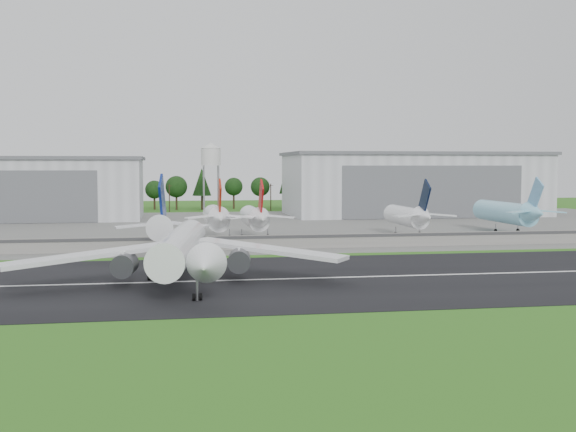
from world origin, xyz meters
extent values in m
plane|color=#2B6117|center=(0.00, 0.00, 0.00)|extent=(600.00, 600.00, 0.00)
cube|color=black|center=(0.00, 10.00, 0.05)|extent=(320.00, 60.00, 0.10)
cube|color=white|center=(0.00, 10.00, 0.11)|extent=(220.00, 1.00, 0.02)
cube|color=slate|center=(0.00, 120.00, 0.05)|extent=(320.00, 150.00, 0.10)
cube|color=gray|center=(0.00, 55.00, 1.75)|extent=(240.00, 0.50, 3.50)
cube|color=#38383A|center=(0.00, 54.70, 3.00)|extent=(240.00, 0.12, 0.70)
cube|color=silver|center=(-80.00, 165.00, 11.00)|extent=(95.00, 42.00, 22.00)
cube|color=#595B60|center=(-80.00, 165.00, 22.60)|extent=(97.00, 44.00, 1.20)
cube|color=silver|center=(75.00, 165.00, 12.00)|extent=(100.00, 45.00, 24.00)
cube|color=#595B60|center=(75.00, 165.00, 24.60)|extent=(102.00, 47.00, 1.20)
cube|color=#595B60|center=(75.00, 142.35, 10.08)|extent=(70.00, 0.30, 19.68)
cylinder|color=#99999E|center=(-8.00, 182.00, 10.00)|extent=(0.50, 0.50, 20.00)
cylinder|color=#99999E|center=(-2.00, 188.00, 10.00)|extent=(0.50, 0.50, 20.00)
cylinder|color=silver|center=(-5.00, 185.00, 23.50)|extent=(8.00, 8.00, 7.00)
cone|color=silver|center=(-5.00, 185.00, 28.20)|extent=(8.40, 8.40, 2.40)
cylinder|color=white|center=(-20.90, 10.00, 6.20)|extent=(10.92, 44.38, 5.80)
cone|color=white|center=(-17.97, -14.83, 6.20)|extent=(6.46, 6.64, 5.80)
cone|color=white|center=(-24.01, 36.32, 7.40)|extent=(6.53, 9.58, 5.51)
cube|color=navy|center=(-23.95, 35.82, 12.70)|extent=(1.62, 9.53, 11.13)
cube|color=white|center=(-5.77, 9.77, 5.40)|extent=(26.13, 20.46, 2.65)
cylinder|color=#333338|center=(-11.06, 7.64, 3.80)|extent=(4.42, 5.91, 3.80)
cube|color=white|center=(-18.99, 36.41, 7.80)|extent=(9.52, 6.67, 0.98)
cube|color=white|center=(-35.56, 6.25, 5.40)|extent=(28.07, 15.27, 2.65)
cylinder|color=#333338|center=(-29.93, 5.41, 3.80)|extent=(4.42, 5.91, 3.80)
cube|color=white|center=(-28.92, 35.23, 7.80)|extent=(9.45, 4.90, 0.98)
cube|color=#99999E|center=(-20.43, 6.03, 1.70)|extent=(13.45, 30.97, 3.20)
cylinder|color=black|center=(-25.72, 12.45, 0.85)|extent=(0.57, 1.54, 1.50)
cylinder|color=white|center=(-10.16, 80.00, 5.92)|extent=(5.83, 24.00, 5.83)
cone|color=white|center=(-10.16, 64.50, 6.92)|extent=(5.54, 7.00, 5.54)
cube|color=#991D0B|center=(-10.16, 65.00, 11.72)|extent=(0.45, 8.59, 10.02)
cylinder|color=#99999E|center=(-13.66, 78.00, 1.50)|extent=(0.32, 0.32, 3.00)
cylinder|color=#99999E|center=(-6.66, 78.00, 1.50)|extent=(0.32, 0.32, 3.00)
cylinder|color=black|center=(-13.66, 78.00, 0.80)|extent=(0.40, 1.40, 1.40)
cylinder|color=white|center=(0.14, 80.00, 5.76)|extent=(5.51, 24.00, 5.51)
cone|color=white|center=(0.14, 64.50, 6.76)|extent=(5.24, 7.00, 5.24)
cube|color=#A80C11|center=(0.14, 65.00, 11.56)|extent=(0.45, 8.59, 10.02)
cylinder|color=#99999E|center=(-3.36, 78.00, 1.50)|extent=(0.32, 0.32, 3.00)
cylinder|color=#99999E|center=(3.64, 78.00, 1.50)|extent=(0.32, 0.32, 3.00)
cylinder|color=black|center=(-3.36, 78.00, 0.80)|extent=(0.40, 1.40, 1.40)
cylinder|color=white|center=(42.95, 80.00, 5.69)|extent=(5.38, 24.00, 5.38)
cone|color=white|center=(42.95, 64.50, 6.69)|extent=(5.11, 7.00, 5.11)
cube|color=black|center=(42.95, 65.00, 11.49)|extent=(0.45, 8.59, 10.02)
cylinder|color=#99999E|center=(39.45, 78.00, 1.50)|extent=(0.32, 0.32, 3.00)
cylinder|color=#99999E|center=(46.45, 78.00, 1.50)|extent=(0.32, 0.32, 3.00)
cylinder|color=black|center=(39.45, 78.00, 0.80)|extent=(0.40, 1.40, 1.40)
cylinder|color=#8AD3EE|center=(74.94, 85.00, 6.12)|extent=(6.25, 30.00, 6.25)
cone|color=#8AD3EE|center=(74.94, 66.50, 7.12)|extent=(5.94, 7.00, 5.94)
cube|color=#66A3D1|center=(74.94, 67.00, 11.92)|extent=(0.45, 8.59, 10.02)
cylinder|color=#99999E|center=(71.44, 83.00, 1.50)|extent=(0.32, 0.32, 3.00)
cylinder|color=#99999E|center=(78.44, 83.00, 1.50)|extent=(0.32, 0.32, 3.00)
cylinder|color=black|center=(71.44, 83.00, 0.80)|extent=(0.40, 1.40, 1.40)
camera|label=1|loc=(-23.02, -113.35, 19.87)|focal=45.00mm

